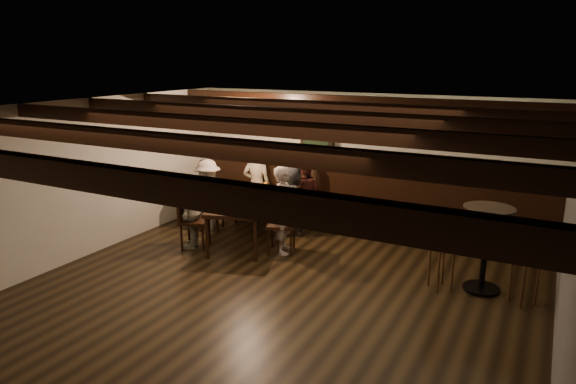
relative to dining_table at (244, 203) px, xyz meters
The scene contains 27 objects.
room 1.27m from the dining_table, 12.74° to the left, with size 7.00×7.00×7.00m.
dining_table is the anchor object (origin of this frame).
chair_left_near 0.93m from the dining_table, 167.58° to the left, with size 0.50×0.50×0.86m.
chair_left_far 0.92m from the dining_table, 128.34° to the right, with size 0.55×0.55×0.95m.
chair_right_near 0.93m from the dining_table, 51.71° to the left, with size 0.52×0.52×0.89m.
chair_right_far 0.92m from the dining_table, 12.35° to the right, with size 0.55×0.55×0.95m.
person_bench_left 1.27m from the dining_table, 154.65° to the left, with size 0.59×0.38×1.20m, color #242426.
person_bench_centre 1.05m from the dining_table, 109.65° to the left, with size 0.51×0.33×1.39m, color gray.
person_bench_right 1.27m from the dining_table, 64.65° to the left, with size 0.60×0.47×1.23m, color maroon.
person_left_near 0.87m from the dining_table, 168.69° to the left, with size 0.82×0.47×1.27m, color #A69A8D.
person_left_far 0.88m from the dining_table, 129.38° to the right, with size 0.71×0.30×1.22m, color gray.
person_right_near 0.88m from the dining_table, 50.62° to the left, with size 0.60×0.39×1.23m, color #27272A.
person_right_far 0.88m from the dining_table, 11.31° to the right, with size 0.51×0.33×1.39m, color #AA9790.
pint_a 0.76m from the dining_table, 131.46° to the left, with size 0.07×0.07×0.14m, color #BF7219.
pint_b 0.71m from the dining_table, 88.62° to the left, with size 0.07×0.07×0.14m, color #BF7219.
pint_c 0.34m from the dining_table, behind, with size 0.07×0.07×0.14m, color #BF7219.
pint_d 0.38m from the dining_table, 53.34° to the left, with size 0.07×0.07×0.14m, color silver.
pint_e 0.52m from the dining_table, 96.40° to the right, with size 0.07×0.07×0.14m, color #BF7219.
pint_f 0.60m from the dining_table, 50.36° to the right, with size 0.07×0.07×0.14m, color silver.
pint_g 0.81m from the dining_table, 66.77° to the right, with size 0.07×0.07×0.14m, color #BF7219.
plate_near 0.72m from the dining_table, 82.44° to the right, with size 0.24×0.24×0.01m, color white.
plate_far 0.36m from the dining_table, 39.38° to the right, with size 0.24×0.24×0.01m, color white.
condiment_caddy 0.13m from the dining_table, 70.35° to the right, with size 0.15×0.10×0.12m, color black.
candle 0.33m from the dining_table, 87.85° to the left, with size 0.05×0.05×0.05m, color beige.
high_top_table 3.81m from the dining_table, ahead, with size 0.64×0.64×1.14m.
bar_stool_left 3.34m from the dining_table, ahead, with size 0.37×0.40×1.16m.
bar_stool_right 4.33m from the dining_table, ahead, with size 0.36×0.38×1.16m.
Camera 1 is at (3.01, -4.92, 2.98)m, focal length 32.00 mm.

